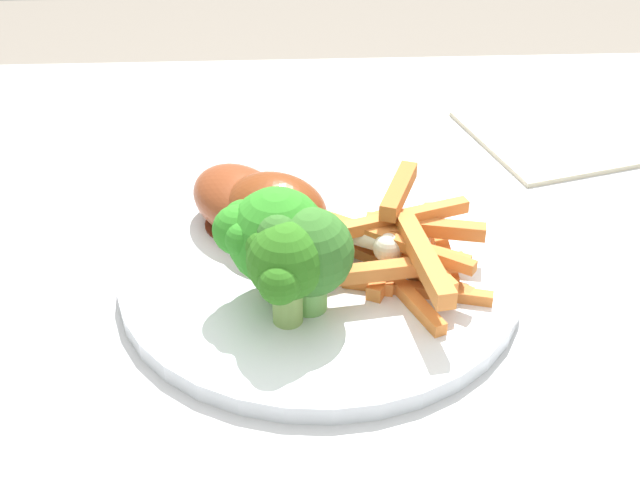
{
  "coord_description": "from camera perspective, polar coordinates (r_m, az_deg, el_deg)",
  "views": [
    {
      "loc": [
        -0.03,
        -0.43,
        1.08
      ],
      "look_at": [
        -0.01,
        0.01,
        0.78
      ],
      "focal_mm": 46.93,
      "sensor_mm": 36.0,
      "label": 1
    }
  ],
  "objects": [
    {
      "name": "chicken_drumstick_near",
      "position": [
        0.58,
        -5.29,
        2.53
      ],
      "size": [
        0.1,
        0.13,
        0.04
      ],
      "color": "#5A2211",
      "rests_on": "dinner_plate"
    },
    {
      "name": "dinner_plate",
      "position": [
        0.55,
        0.0,
        -2.24
      ],
      "size": [
        0.26,
        0.26,
        0.01
      ],
      "primitive_type": "cylinder",
      "color": "silver",
      "rests_on": "dining_table"
    },
    {
      "name": "broccoli_floret_back",
      "position": [
        0.49,
        -1.24,
        -0.99
      ],
      "size": [
        0.06,
        0.05,
        0.07
      ],
      "color": "#76B95D",
      "rests_on": "dinner_plate"
    },
    {
      "name": "napkin",
      "position": [
        0.77,
        16.81,
        7.03
      ],
      "size": [
        0.2,
        0.18,
        0.0
      ],
      "primitive_type": "cube",
      "rotation": [
        0.0,
        0.0,
        0.27
      ],
      "color": "beige",
      "rests_on": "dining_table"
    },
    {
      "name": "broccoli_floret_middle",
      "position": [
        0.5,
        -3.37,
        0.2
      ],
      "size": [
        0.07,
        0.06,
        0.07
      ],
      "color": "#8AB95C",
      "rests_on": "dinner_plate"
    },
    {
      "name": "chicken_drumstick_far",
      "position": [
        0.56,
        -2.7,
        1.92
      ],
      "size": [
        0.13,
        0.1,
        0.05
      ],
      "color": "#541F0D",
      "rests_on": "dinner_plate"
    },
    {
      "name": "carrot_fries_pile",
      "position": [
        0.54,
        5.44,
        -0.52
      ],
      "size": [
        0.16,
        0.14,
        0.05
      ],
      "color": "orange",
      "rests_on": "dinner_plate"
    },
    {
      "name": "dining_table",
      "position": [
        0.61,
        0.66,
        -11.19
      ],
      "size": [
        1.23,
        0.81,
        0.75
      ],
      "color": "#B7B7BC",
      "rests_on": "ground_plane"
    },
    {
      "name": "broccoli_floret_front",
      "position": [
        0.48,
        -2.43,
        -1.66
      ],
      "size": [
        0.05,
        0.05,
        0.07
      ],
      "color": "#87AD58",
      "rests_on": "dinner_plate"
    }
  ]
}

